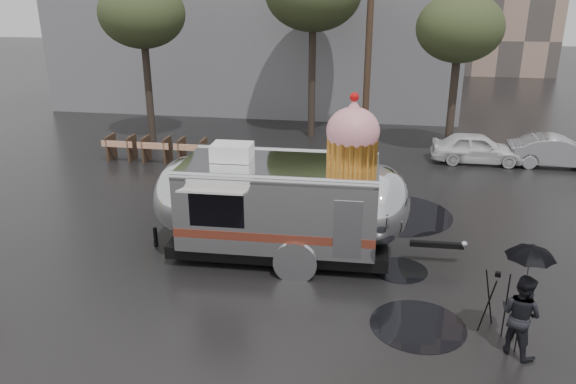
# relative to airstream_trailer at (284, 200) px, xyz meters

# --- Properties ---
(ground) EXTENTS (120.00, 120.00, 0.00)m
(ground) POSITION_rel_airstream_trailer_xyz_m (-0.91, -2.70, -1.55)
(ground) COLOR black
(ground) RESTS_ON ground
(puddles) EXTENTS (3.38, 8.74, 0.01)m
(puddles) POSITION_rel_airstream_trailer_xyz_m (3.03, 1.51, -1.54)
(puddles) COLOR black
(puddles) RESTS_ON ground
(utility_pole) EXTENTS (1.60, 0.28, 9.00)m
(utility_pole) POSITION_rel_airstream_trailer_xyz_m (1.59, 11.30, 3.07)
(utility_pole) COLOR #473323
(utility_pole) RESTS_ON ground
(tree_left) EXTENTS (3.64, 3.64, 6.95)m
(tree_left) POSITION_rel_airstream_trailer_xyz_m (-7.91, 10.30, 3.94)
(tree_left) COLOR #382D26
(tree_left) RESTS_ON ground
(tree_right) EXTENTS (3.36, 3.36, 6.42)m
(tree_right) POSITION_rel_airstream_trailer_xyz_m (5.09, 10.30, 3.51)
(tree_right) COLOR #382D26
(tree_right) RESTS_ON ground
(barricade_row) EXTENTS (4.30, 0.80, 1.00)m
(barricade_row) POSITION_rel_airstream_trailer_xyz_m (-6.46, 7.26, -1.02)
(barricade_row) COLOR #473323
(barricade_row) RESTS_ON ground
(airstream_trailer) EXTENTS (8.20, 3.23, 4.41)m
(airstream_trailer) POSITION_rel_airstream_trailer_xyz_m (0.00, 0.00, 0.00)
(airstream_trailer) COLOR silver
(airstream_trailer) RESTS_ON ground
(person_right) EXTENTS (0.88, 0.87, 1.66)m
(person_right) POSITION_rel_airstream_trailer_xyz_m (5.12, -3.35, -0.72)
(person_right) COLOR black
(person_right) RESTS_ON ground
(umbrella_black) EXTENTS (1.09, 1.09, 2.29)m
(umbrella_black) POSITION_rel_airstream_trailer_xyz_m (5.12, -3.35, 0.37)
(umbrella_black) COLOR black
(umbrella_black) RESTS_ON ground
(tripod) EXTENTS (0.54, 0.54, 1.35)m
(tripod) POSITION_rel_airstream_trailer_xyz_m (4.78, -2.66, -0.78)
(tripod) COLOR black
(tripod) RESTS_ON ground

